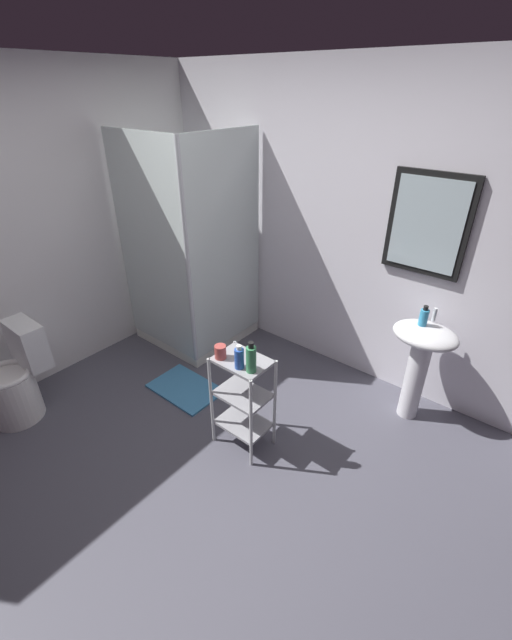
# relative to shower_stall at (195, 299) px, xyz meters

# --- Properties ---
(ground_plane) EXTENTS (4.20, 4.20, 0.02)m
(ground_plane) POSITION_rel_shower_stall_xyz_m (1.20, -1.23, -0.47)
(ground_plane) COLOR #4E4D59
(wall_back) EXTENTS (4.20, 0.14, 2.50)m
(wall_back) POSITION_rel_shower_stall_xyz_m (1.21, 0.62, 0.79)
(wall_back) COLOR white
(wall_back) RESTS_ON ground_plane
(wall_left) EXTENTS (0.10, 4.20, 2.50)m
(wall_left) POSITION_rel_shower_stall_xyz_m (-0.65, -1.23, 0.79)
(wall_left) COLOR white
(wall_left) RESTS_ON ground_plane
(shower_stall) EXTENTS (0.92, 0.92, 2.00)m
(shower_stall) POSITION_rel_shower_stall_xyz_m (0.00, 0.00, 0.00)
(shower_stall) COLOR white
(shower_stall) RESTS_ON ground_plane
(pedestal_sink) EXTENTS (0.46, 0.37, 0.81)m
(pedestal_sink) POSITION_rel_shower_stall_xyz_m (2.10, 0.29, 0.12)
(pedestal_sink) COLOR white
(pedestal_sink) RESTS_ON ground_plane
(sink_faucet) EXTENTS (0.03, 0.03, 0.10)m
(sink_faucet) POSITION_rel_shower_stall_xyz_m (2.10, 0.41, 0.40)
(sink_faucet) COLOR silver
(sink_faucet) RESTS_ON pedestal_sink
(toilet) EXTENTS (0.37, 0.49, 0.76)m
(toilet) POSITION_rel_shower_stall_xyz_m (-0.28, -1.63, -0.15)
(toilet) COLOR white
(toilet) RESTS_ON ground_plane
(storage_cart) EXTENTS (0.38, 0.28, 0.74)m
(storage_cart) POSITION_rel_shower_stall_xyz_m (1.27, -0.76, -0.03)
(storage_cart) COLOR silver
(storage_cart) RESTS_ON ground_plane
(hand_soap_bottle) EXTENTS (0.06, 0.06, 0.15)m
(hand_soap_bottle) POSITION_rel_shower_stall_xyz_m (2.06, 0.30, 0.41)
(hand_soap_bottle) COLOR #389ED1
(hand_soap_bottle) RESTS_ON pedestal_sink
(shampoo_bottle_blue) EXTENTS (0.06, 0.06, 0.17)m
(shampoo_bottle_blue) POSITION_rel_shower_stall_xyz_m (1.32, -0.83, 0.35)
(shampoo_bottle_blue) COLOR #2850AF
(shampoo_bottle_blue) RESTS_ON storage_cart
(body_wash_bottle_green) EXTENTS (0.06, 0.06, 0.21)m
(body_wash_bottle_green) POSITION_rel_shower_stall_xyz_m (1.40, -0.81, 0.37)
(body_wash_bottle_green) COLOR #3C9158
(body_wash_bottle_green) RESTS_ON storage_cart
(rinse_cup) EXTENTS (0.08, 0.08, 0.09)m
(rinse_cup) POSITION_rel_shower_stall_xyz_m (1.15, -0.83, 0.32)
(rinse_cup) COLOR #B24742
(rinse_cup) RESTS_ON storage_cart
(bath_mat) EXTENTS (0.60, 0.40, 0.02)m
(bath_mat) POSITION_rel_shower_stall_xyz_m (0.49, -0.63, -0.45)
(bath_mat) COLOR teal
(bath_mat) RESTS_ON ground_plane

